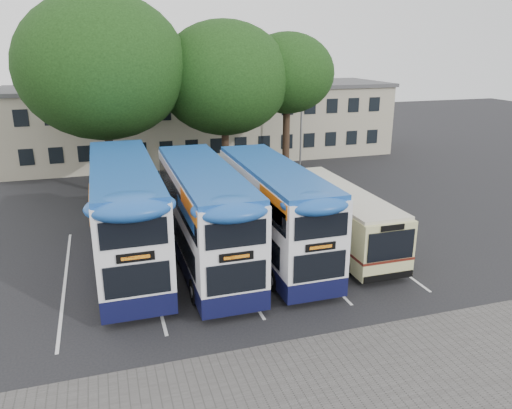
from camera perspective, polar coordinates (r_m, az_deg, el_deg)
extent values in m
plane|color=black|center=(20.13, 10.88, -10.49)|extent=(120.00, 120.00, 0.00)
cube|color=#595654|center=(15.63, 13.07, -19.85)|extent=(40.00, 6.00, 0.01)
cube|color=silver|center=(22.62, -20.98, -8.09)|extent=(0.12, 11.00, 0.01)
cube|color=silver|center=(22.58, -12.06, -7.28)|extent=(0.12, 11.00, 0.01)
cube|color=silver|center=(23.08, -3.35, -6.31)|extent=(0.12, 11.00, 0.01)
cube|color=silver|center=(24.09, 4.78, -5.28)|extent=(0.12, 11.00, 0.01)
cube|color=silver|center=(25.54, 12.10, -4.26)|extent=(0.12, 11.00, 0.01)
cube|color=#ACA48A|center=(43.83, -5.78, 9.33)|extent=(32.00, 8.00, 6.00)
cube|color=#4C4C4F|center=(43.48, -5.90, 13.30)|extent=(32.40, 8.40, 0.30)
cube|color=black|center=(40.18, -4.53, 6.70)|extent=(30.00, 0.06, 1.20)
cube|color=black|center=(39.73, -4.63, 10.66)|extent=(30.00, 0.06, 1.20)
cylinder|color=gray|center=(38.73, 5.23, 10.46)|extent=(0.14, 0.14, 9.00)
cube|color=gray|center=(38.41, 5.42, 17.13)|extent=(0.12, 0.80, 0.12)
cube|color=gray|center=(38.04, 5.66, 17.04)|extent=(0.25, 0.50, 0.12)
cylinder|color=black|center=(33.18, -16.36, 5.93)|extent=(0.50, 0.50, 5.99)
ellipsoid|color=black|center=(32.57, -17.17, 14.81)|extent=(10.30, 10.30, 8.76)
cylinder|color=black|center=(34.48, -3.51, 6.53)|extent=(0.50, 0.50, 5.38)
ellipsoid|color=black|center=(33.87, -3.67, 14.22)|extent=(8.74, 8.74, 7.43)
cylinder|color=black|center=(35.86, 3.45, 7.12)|extent=(0.50, 0.50, 5.55)
ellipsoid|color=black|center=(35.28, 3.59, 14.76)|extent=(6.42, 6.42, 5.46)
cube|color=#0E1036|center=(23.04, -14.32, -4.94)|extent=(2.63, 11.06, 0.84)
cube|color=white|center=(22.34, -14.72, -0.07)|extent=(2.63, 11.06, 3.27)
cube|color=#1B4FA4|center=(21.90, -15.07, 4.12)|extent=(2.58, 10.84, 0.32)
cube|color=black|center=(22.92, -14.60, -1.97)|extent=(2.67, 9.80, 1.05)
cube|color=black|center=(22.13, -14.87, 1.74)|extent=(2.67, 10.43, 0.95)
cube|color=orange|center=(18.59, -10.30, 0.87)|extent=(0.02, 3.37, 0.58)
cube|color=black|center=(17.16, -13.60, -5.88)|extent=(1.26, 0.06, 0.32)
cylinder|color=black|center=(26.11, -17.36, -2.97)|extent=(0.32, 1.05, 1.05)
cylinder|color=black|center=(26.17, -12.15, -2.48)|extent=(0.32, 1.05, 1.05)
cylinder|color=black|center=(19.81, -17.05, -9.76)|extent=(0.32, 1.05, 1.05)
cylinder|color=black|center=(19.90, -10.12, -9.08)|extent=(0.32, 1.05, 1.05)
cube|color=#AC260B|center=(23.49, -11.80, 2.88)|extent=(0.02, 4.21, 0.90)
cube|color=#0E1036|center=(22.53, -5.77, -5.07)|extent=(2.52, 10.58, 0.81)
cube|color=white|center=(21.84, -5.93, -0.32)|extent=(2.52, 10.58, 3.12)
cube|color=#1B4FA4|center=(21.39, -6.07, 3.79)|extent=(2.47, 10.37, 0.30)
cube|color=black|center=(22.40, -6.02, -2.17)|extent=(2.56, 9.37, 1.01)
cube|color=black|center=(21.63, -5.99, 1.46)|extent=(2.56, 9.97, 0.91)
cube|color=orange|center=(18.54, -0.02, 0.54)|extent=(0.02, 3.22, 0.55)
cube|color=black|center=(17.03, -2.25, -5.98)|extent=(1.21, 0.06, 0.30)
cylinder|color=black|center=(25.25, -9.73, -3.15)|extent=(0.30, 1.01, 1.01)
cylinder|color=black|center=(25.62, -4.69, -2.63)|extent=(0.30, 1.01, 1.01)
cylinder|color=black|center=(19.33, -6.94, -9.84)|extent=(0.30, 1.01, 1.01)
cylinder|color=black|center=(19.80, -0.38, -8.99)|extent=(0.30, 1.01, 1.01)
cube|color=#0E1036|center=(23.27, 1.95, -4.28)|extent=(2.44, 10.24, 0.78)
cube|color=white|center=(22.62, 2.00, 0.19)|extent=(2.44, 10.24, 3.02)
cube|color=#1B4FA4|center=(22.19, 2.04, 4.03)|extent=(2.39, 10.04, 0.29)
cube|color=black|center=(23.14, 1.74, -1.56)|extent=(2.48, 9.07, 0.98)
cube|color=black|center=(22.42, 2.02, 1.85)|extent=(2.48, 9.66, 0.88)
cube|color=orange|center=(19.75, 8.65, 1.05)|extent=(0.02, 3.12, 0.54)
cube|color=black|center=(18.17, 7.40, -4.82)|extent=(1.17, 0.06, 0.29)
cylinder|color=black|center=(25.69, -2.58, -2.57)|extent=(0.29, 0.98, 0.98)
cylinder|color=black|center=(26.30, 2.07, -2.07)|extent=(0.29, 0.98, 0.98)
cylinder|color=black|center=(20.12, 2.15, -8.60)|extent=(0.29, 0.98, 0.98)
cylinder|color=black|center=(20.89, 7.91, -7.72)|extent=(0.29, 0.98, 0.98)
cube|color=beige|center=(24.58, 9.32, -1.29)|extent=(2.35, 9.40, 2.40)
cube|color=beige|center=(24.20, 9.46, 1.49)|extent=(2.26, 9.02, 0.19)
cube|color=black|center=(24.85, 8.88, -0.09)|extent=(2.39, 7.52, 0.85)
cube|color=#5D1B12|center=(24.71, 9.27, -2.17)|extent=(2.38, 9.42, 0.11)
cube|color=black|center=(20.65, 15.18, -4.58)|extent=(2.07, 0.06, 1.22)
cylinder|color=black|center=(21.86, 10.41, -6.70)|extent=(0.28, 0.94, 0.94)
cylinder|color=black|center=(22.87, 15.16, -5.91)|extent=(0.28, 0.94, 0.94)
cylinder|color=black|center=(26.91, 4.52, -1.68)|extent=(0.28, 0.94, 0.94)
cylinder|color=black|center=(27.74, 8.60, -1.22)|extent=(0.28, 0.94, 0.94)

